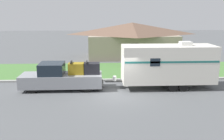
{
  "coord_description": "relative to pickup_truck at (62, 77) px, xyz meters",
  "views": [
    {
      "loc": [
        -1.38,
        -16.1,
        5.56
      ],
      "look_at": [
        -0.45,
        1.61,
        1.4
      ],
      "focal_mm": 40.0,
      "sensor_mm": 36.0,
      "label": 1
    }
  ],
  "objects": [
    {
      "name": "mailbox",
      "position": [
        0.67,
        3.12,
        0.1
      ],
      "size": [
        0.48,
        0.2,
        1.31
      ],
      "color": "brown",
      "rests_on": "ground_plane"
    },
    {
      "name": "curb_strip",
      "position": [
        4.07,
        2.14,
        -0.84
      ],
      "size": [
        80.0,
        0.3,
        0.14
      ],
      "color": "#999993",
      "rests_on": "ground_plane"
    },
    {
      "name": "lawn_strip",
      "position": [
        4.07,
        5.79,
        -0.89
      ],
      "size": [
        80.0,
        7.0,
        0.03
      ],
      "color": "#477538",
      "rests_on": "ground_plane"
    },
    {
      "name": "travel_trailer",
      "position": [
        7.76,
        -0.0,
        0.91
      ],
      "size": [
        8.01,
        2.26,
        3.45
      ],
      "color": "black",
      "rests_on": "ground_plane"
    },
    {
      "name": "ground_plane",
      "position": [
        4.07,
        -1.61,
        -0.91
      ],
      "size": [
        120.0,
        120.0,
        0.0
      ],
      "primitive_type": "plane",
      "color": "#515456"
    },
    {
      "name": "house_across_street",
      "position": [
        6.84,
        13.36,
        1.29
      ],
      "size": [
        11.53,
        6.91,
        4.25
      ],
      "color": "gray",
      "rests_on": "ground_plane"
    },
    {
      "name": "pickup_truck",
      "position": [
        0.0,
        0.0,
        0.0
      ],
      "size": [
        5.96,
        1.94,
        2.06
      ],
      "color": "black",
      "rests_on": "ground_plane"
    }
  ]
}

